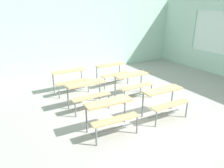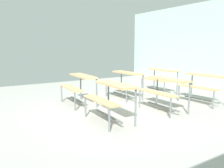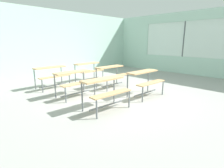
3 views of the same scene
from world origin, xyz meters
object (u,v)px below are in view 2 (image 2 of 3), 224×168
object	(u,v)px
desk_bench_r0c0	(79,82)
desk_bench_r1c0	(124,79)
desk_bench_r2c1	(203,82)
desk_bench_r2c0	(160,75)
desk_bench_r0c1	(110,93)
desk_bench_r1c1	(164,86)

from	to	relation	value
desk_bench_r0c0	desk_bench_r1c0	xyz separation A→B (m)	(0.04, 1.38, 0.00)
desk_bench_r0c0	desk_bench_r1c0	distance (m)	1.38
desk_bench_r2c1	desk_bench_r2c0	bearing A→B (deg)	176.52
desk_bench_r1c0	desk_bench_r2c1	world-z (taller)	same
desk_bench_r0c1	desk_bench_r1c0	world-z (taller)	same
desk_bench_r0c1	desk_bench_r2c0	xyz separation A→B (m)	(-1.53, 2.81, 0.00)
desk_bench_r2c1	desk_bench_r1c0	bearing A→B (deg)	-141.55
desk_bench_r1c0	desk_bench_r2c0	xyz separation A→B (m)	(-0.02, 1.38, 0.00)
desk_bench_r1c0	desk_bench_r2c1	xyz separation A→B (m)	(1.56, 1.35, 0.00)
desk_bench_r2c0	desk_bench_r0c0	bearing A→B (deg)	-91.05
desk_bench_r0c0	desk_bench_r1c1	world-z (taller)	same
desk_bench_r2c0	desk_bench_r0c1	bearing A→B (deg)	-62.10
desk_bench_r0c0	desk_bench_r1c0	world-z (taller)	same
desk_bench_r0c0	desk_bench_r2c1	bearing A→B (deg)	62.61
desk_bench_r1c0	desk_bench_r2c1	bearing A→B (deg)	40.38
desk_bench_r0c1	desk_bench_r1c1	xyz separation A→B (m)	(0.03, 1.43, 0.00)
desk_bench_r2c0	desk_bench_r2c1	bearing A→B (deg)	-1.65
desk_bench_r1c0	desk_bench_r1c1	size ratio (longest dim) A/B	1.00
desk_bench_r1c1	desk_bench_r2c0	world-z (taller)	same
desk_bench_r0c1	desk_bench_r1c1	distance (m)	1.43
desk_bench_r1c1	desk_bench_r2c0	xyz separation A→B (m)	(-1.56, 1.37, 0.00)
desk_bench_r0c0	desk_bench_r2c1	size ratio (longest dim) A/B	1.00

